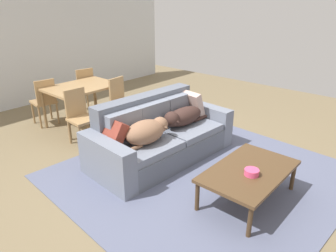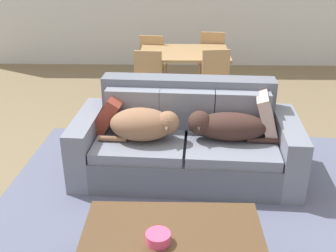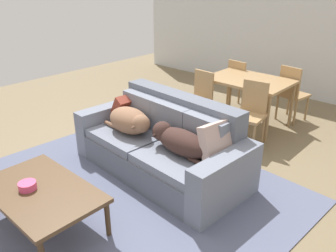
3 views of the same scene
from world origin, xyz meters
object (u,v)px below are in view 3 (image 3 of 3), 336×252
(dog_on_right_cushion, at_px, (179,140))
(bowl_on_coffee_table, at_px, (27,186))
(dining_chair_near_right, at_px, (251,111))
(couch, at_px, (164,145))
(throw_pillow_by_right_arm, at_px, (219,143))
(dining_table, at_px, (249,83))
(throw_pillow_by_left_arm, at_px, (126,107))
(dining_chair_near_left, at_px, (199,98))
(dining_chair_far_right, at_px, (292,92))
(dining_chair_far_left, at_px, (240,82))
(coffee_table, at_px, (41,193))
(dog_on_left_cushion, at_px, (130,121))

(dog_on_right_cushion, xyz_separation_m, bowl_on_coffee_table, (-0.58, -1.47, -0.13))
(bowl_on_coffee_table, relative_size, dining_chair_near_right, 0.18)
(couch, relative_size, throw_pillow_by_right_arm, 5.11)
(dog_on_right_cushion, distance_m, dining_table, 2.13)
(bowl_on_coffee_table, bearing_deg, couch, 82.46)
(couch, xyz_separation_m, throw_pillow_by_left_arm, (-0.79, 0.10, 0.27))
(dining_chair_near_left, height_order, dining_chair_far_right, dining_chair_far_right)
(bowl_on_coffee_table, xyz_separation_m, dining_table, (0.22, 3.56, 0.24))
(dining_chair_near_right, bearing_deg, dining_chair_far_left, 120.21)
(dog_on_right_cushion, bearing_deg, coffee_table, -105.73)
(throw_pillow_by_left_arm, distance_m, throw_pillow_by_right_arm, 1.58)
(couch, xyz_separation_m, dining_chair_far_left, (-0.47, 2.47, 0.16))
(throw_pillow_by_right_arm, relative_size, dining_chair_near_right, 0.48)
(throw_pillow_by_right_arm, height_order, bowl_on_coffee_table, throw_pillow_by_right_arm)
(coffee_table, xyz_separation_m, dining_chair_far_left, (-0.35, 4.02, 0.12))
(throw_pillow_by_right_arm, height_order, coffee_table, throw_pillow_by_right_arm)
(dog_on_left_cushion, xyz_separation_m, throw_pillow_by_right_arm, (1.20, 0.17, 0.04))
(dining_chair_far_left, bearing_deg, dining_chair_near_left, 96.01)
(throw_pillow_by_right_arm, xyz_separation_m, dining_chair_far_right, (-0.34, 2.55, -0.13))
(dining_chair_far_right, bearing_deg, dining_table, 62.03)
(dining_chair_near_left, xyz_separation_m, dining_chair_near_right, (0.90, 0.01, 0.02))
(dog_on_right_cushion, relative_size, dining_table, 0.71)
(coffee_table, height_order, dining_chair_near_right, dining_chair_near_right)
(couch, bearing_deg, dining_chair_near_right, 75.93)
(dining_chair_near_left, bearing_deg, dining_chair_near_right, 3.78)
(dog_on_left_cushion, height_order, dining_table, dining_table)
(coffee_table, xyz_separation_m, dining_chair_far_right, (0.58, 4.10, 0.13))
(bowl_on_coffee_table, height_order, dining_table, dining_table)
(dog_on_right_cushion, height_order, coffee_table, dog_on_right_cushion)
(dog_on_right_cushion, xyz_separation_m, dining_table, (-0.37, 2.09, 0.11))
(dining_chair_near_left, bearing_deg, throw_pillow_by_right_arm, -42.43)
(throw_pillow_by_right_arm, height_order, dining_table, throw_pillow_by_right_arm)
(dog_on_right_cushion, xyz_separation_m, dining_chair_far_left, (-0.83, 2.62, -0.08))
(throw_pillow_by_right_arm, height_order, dining_chair_far_right, dining_chair_far_right)
(dining_chair_near_right, bearing_deg, couch, -114.97)
(bowl_on_coffee_table, distance_m, dining_chair_far_left, 4.10)
(throw_pillow_by_left_arm, distance_m, dining_chair_far_right, 2.75)
(dog_on_left_cushion, relative_size, dining_chair_far_left, 0.87)
(throw_pillow_by_right_arm, bearing_deg, couch, -179.79)
(throw_pillow_by_right_arm, bearing_deg, dining_chair_far_right, 97.51)
(throw_pillow_by_left_arm, xyz_separation_m, dining_chair_far_right, (1.24, 2.45, -0.09))
(coffee_table, bearing_deg, dog_on_left_cushion, 101.55)
(dog_on_left_cushion, xyz_separation_m, dog_on_right_cushion, (0.77, 0.02, -0.02))
(couch, bearing_deg, dining_chair_far_left, 104.24)
(dining_chair_far_left, bearing_deg, dining_table, 138.35)
(bowl_on_coffee_table, bearing_deg, dining_chair_far_right, 80.89)
(dining_chair_far_right, bearing_deg, dog_on_left_cushion, 80.99)
(dining_chair_near_right, bearing_deg, throw_pillow_by_left_arm, -142.01)
(throw_pillow_by_left_arm, height_order, dining_table, throw_pillow_by_left_arm)
(throw_pillow_by_right_arm, distance_m, dining_chair_far_left, 2.77)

